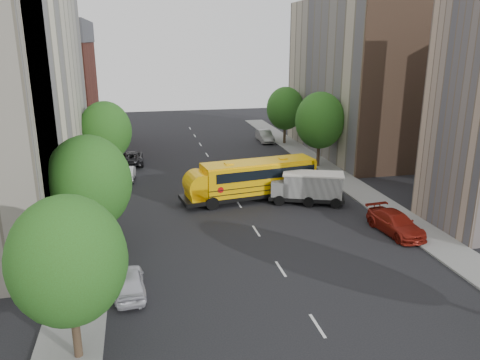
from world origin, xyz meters
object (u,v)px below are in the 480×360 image
object	(u,v)px
street_tree_2	(106,131)
school_bus	(250,178)
street_tree_4	(320,120)
parked_car_3	(396,223)
safari_truck	(307,187)
street_tree_5	(285,109)
parked_car_2	(132,158)
parked_car_0	(129,282)
street_tree_1	(89,183)
parked_car_5	(265,136)
parked_car_1	(127,173)
parked_car_4	(306,167)
street_tree_0	(68,261)

from	to	relation	value
street_tree_2	school_bus	world-z (taller)	street_tree_2
street_tree_4	parked_car_3	size ratio (longest dim) A/B	1.55
street_tree_2	safari_truck	distance (m)	20.30
safari_truck	street_tree_5	bearing A→B (deg)	97.75
parked_car_2	parked_car_0	bearing A→B (deg)	89.55
street_tree_1	parked_car_5	size ratio (longest dim) A/B	1.66
street_tree_1	safari_truck	xyz separation A→B (m)	(16.70, 6.98, -3.54)
street_tree_2	parked_car_0	size ratio (longest dim) A/B	1.87
school_bus	parked_car_0	size ratio (longest dim) A/B	3.02
street_tree_4	street_tree_1	bearing A→B (deg)	-140.71
street_tree_5	safari_truck	xyz separation A→B (m)	(-5.30, -23.02, -3.30)
parked_car_0	parked_car_5	world-z (taller)	parked_car_5
parked_car_2	parked_car_5	world-z (taller)	parked_car_5
parked_car_0	street_tree_4	bearing A→B (deg)	-134.05
safari_truck	parked_car_0	distance (m)	18.86
school_bus	parked_car_2	world-z (taller)	school_bus
parked_car_0	parked_car_1	world-z (taller)	parked_car_0
street_tree_1	parked_car_5	xyz separation A→B (m)	(19.80, 31.88, -4.17)
parked_car_2	street_tree_4	bearing A→B (deg)	164.03
school_bus	parked_car_4	world-z (taller)	school_bus
street_tree_5	safari_truck	size ratio (longest dim) A/B	1.14
parked_car_5	safari_truck	bearing A→B (deg)	-95.74
parked_car_3	safari_truck	bearing A→B (deg)	112.04
street_tree_5	parked_car_0	size ratio (longest dim) A/B	1.82
parked_car_1	street_tree_5	bearing A→B (deg)	-144.21
street_tree_5	parked_car_0	bearing A→B (deg)	-119.61
street_tree_0	parked_car_4	xyz separation A→B (m)	(19.80, 25.70, -3.93)
safari_truck	parked_car_4	size ratio (longest dim) A/B	1.57
street_tree_0	parked_car_2	xyz separation A→B (m)	(2.20, 33.56, -3.92)
street_tree_0	street_tree_5	world-z (taller)	street_tree_5
street_tree_0	parked_car_4	size ratio (longest dim) A/B	1.77
safari_truck	parked_car_0	world-z (taller)	safari_truck
school_bus	parked_car_3	distance (m)	12.66
street_tree_2	street_tree_4	distance (m)	22.00
parked_car_2	street_tree_2	bearing A→B (deg)	68.10
parked_car_1	parked_car_5	bearing A→B (deg)	-137.38
street_tree_5	parked_car_2	size ratio (longest dim) A/B	1.45
parked_car_0	street_tree_0	bearing A→B (deg)	63.94
street_tree_2	parked_car_2	distance (m)	7.25
street_tree_4	street_tree_5	xyz separation A→B (m)	(-0.00, 12.00, -0.37)
street_tree_1	street_tree_4	bearing A→B (deg)	39.29
street_tree_5	parked_car_0	world-z (taller)	street_tree_5
street_tree_0	parked_car_1	world-z (taller)	street_tree_0
parked_car_0	school_bus	bearing A→B (deg)	-129.11
street_tree_1	parked_car_5	world-z (taller)	street_tree_1
street_tree_0	safari_truck	size ratio (longest dim) A/B	1.13
street_tree_4	parked_car_0	size ratio (longest dim) A/B	1.96
street_tree_4	parked_car_0	world-z (taller)	street_tree_4
parked_car_1	parked_car_4	distance (m)	18.15
parked_car_0	parked_car_2	world-z (taller)	parked_car_2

